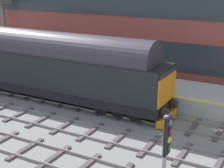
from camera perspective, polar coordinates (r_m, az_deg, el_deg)
The scene contains 9 objects.
ground_plane at distance 22.51m, azimuth -2.78°, elevation -3.89°, with size 140.00×140.00×0.00m, color slate.
track_main at distance 22.49m, azimuth -2.78°, elevation -3.75°, with size 2.50×60.00×0.15m.
track_adjacent_west at distance 19.98m, azimuth -7.75°, elevation -6.67°, with size 2.50×60.00×0.15m.
track_adjacent_far_west at distance 17.78m, azimuth -13.97°, elevation -10.21°, with size 2.50×60.00×0.15m.
station_platform at distance 25.30m, azimuth 1.46°, elevation -0.26°, with size 4.00×44.00×1.01m.
diesel_locomotive at distance 24.18m, azimuth -11.49°, elevation 3.44°, with size 2.74×18.47×4.68m.
signal_post_near at distance 11.19m, azimuth 8.69°, elevation -11.88°, with size 0.44×0.22×4.10m.
platform_number_sign at distance 22.51m, azimuth 4.53°, elevation 2.53°, with size 0.10×0.44×2.13m.
waiting_passenger at distance 24.99m, azimuth -2.88°, elevation 3.05°, with size 0.45×0.48×1.64m.
Camera 1 is at (-17.85, -11.07, 8.08)m, focal length 56.02 mm.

